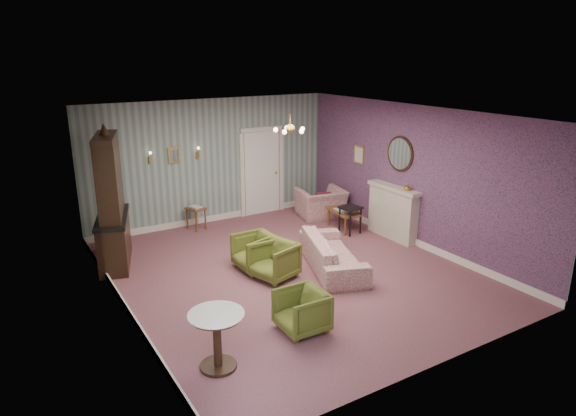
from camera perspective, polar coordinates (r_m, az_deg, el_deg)
floor at (r=9.51m, az=0.23°, el=-7.14°), size 7.00×7.00×0.00m
ceiling at (r=8.73m, az=0.25°, el=10.49°), size 7.00×7.00×0.00m
wall_back at (r=12.05m, az=-8.55°, el=5.16°), size 6.00×0.00×6.00m
wall_front at (r=6.46m, az=16.81°, el=-6.01°), size 6.00×0.00×6.00m
wall_left at (r=7.93m, az=-18.56°, el=-1.85°), size 0.00×7.00×7.00m
wall_right at (r=10.84m, az=13.90°, el=3.51°), size 0.00×7.00×7.00m
wall_right_floral at (r=10.83m, az=13.84°, el=3.50°), size 0.00×7.00×7.00m
door at (r=12.64m, az=-2.97°, el=4.17°), size 1.12×0.12×2.16m
olive_chair_a at (r=7.51m, az=1.54°, el=-11.27°), size 0.64×0.68×0.68m
olive_chair_b at (r=9.13m, az=-1.63°, el=-5.71°), size 0.85×0.88×0.74m
olive_chair_c at (r=9.54m, az=-3.69°, el=-4.73°), size 0.67×0.71×0.73m
sofa_chintz at (r=9.54m, az=5.02°, el=-4.47°), size 1.28×2.17×0.82m
wingback_chair at (r=12.45m, az=3.74°, el=1.07°), size 1.20×0.90×0.95m
dresser at (r=10.00m, az=-19.33°, el=1.10°), size 0.98×1.67×2.63m
fireplace at (r=11.25m, az=11.65°, el=-0.46°), size 0.30×1.40×1.16m
mantel_vase at (r=10.78m, az=13.22°, el=2.29°), size 0.15×0.15×0.15m
oval_mirror at (r=11.01m, az=12.43°, el=5.94°), size 0.04×0.76×0.84m
framed_print at (r=12.05m, az=7.97°, el=5.91°), size 0.04×0.34×0.42m
coffee_table at (r=11.72m, az=6.31°, el=-1.30°), size 0.59×0.94×0.45m
side_table_black at (r=11.43m, az=6.97°, el=-1.36°), size 0.47×0.47×0.62m
pedestal_table at (r=6.74m, az=-7.93°, el=-14.50°), size 0.80×0.80×0.79m
nesting_table at (r=11.82m, az=-10.25°, el=-1.04°), size 0.44×0.50×0.56m
gilt_mirror_back at (r=11.65m, az=-12.61°, el=5.78°), size 0.28×0.06×0.36m
sconce_left at (r=11.47m, az=-15.18°, el=5.43°), size 0.16×0.12×0.30m
sconce_right at (r=11.82m, az=-10.06°, el=6.09°), size 0.16×0.12×0.30m
chandelier at (r=8.76m, az=0.25°, el=8.73°), size 0.56×0.56×0.36m
burgundy_cushion at (r=12.30m, az=3.95°, el=0.90°), size 0.41×0.28×0.39m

